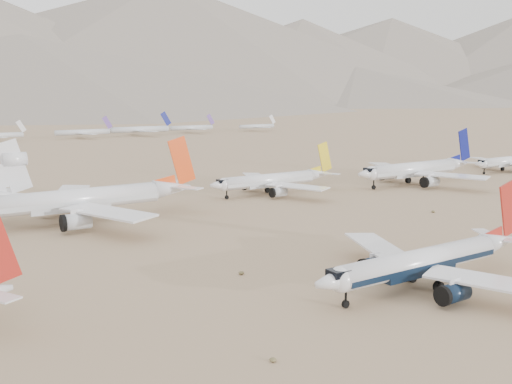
% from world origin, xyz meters
% --- Properties ---
extents(ground, '(7000.00, 7000.00, 0.00)m').
position_xyz_m(ground, '(0.00, 0.00, 0.00)').
color(ground, '#82684B').
rests_on(ground, ground).
extents(main_airliner, '(43.98, 42.95, 15.52)m').
position_xyz_m(main_airliner, '(-8.39, -6.85, 4.27)').
color(main_airliner, white).
rests_on(main_airliner, ground).
extents(row2_navy_widebody, '(51.24, 50.10, 18.23)m').
position_xyz_m(row2_navy_widebody, '(70.95, 65.42, 5.09)').
color(row2_navy_widebody, white).
rests_on(row2_navy_widebody, ground).
extents(row2_gold_tail, '(42.56, 41.63, 15.15)m').
position_xyz_m(row2_gold_tail, '(19.44, 76.44, 4.24)').
color(row2_gold_tail, white).
rests_on(row2_gold_tail, ground).
extents(row2_orange_tail, '(54.99, 53.80, 19.62)m').
position_xyz_m(row2_orange_tail, '(-40.72, 69.09, 5.50)').
color(row2_orange_tail, white).
rests_on(row2_orange_tail, ground).
extents(row2_blue_far, '(40.42, 39.51, 14.36)m').
position_xyz_m(row2_blue_far, '(126.65, 67.61, 4.00)').
color(row2_blue_far, white).
rests_on(row2_blue_far, ground).
extents(foothills, '(4637.50, 1395.00, 155.00)m').
position_xyz_m(foothills, '(526.68, 1100.00, 67.15)').
color(foothills, slate).
rests_on(foothills, ground).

